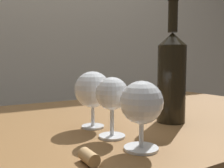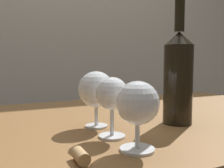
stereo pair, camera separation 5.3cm
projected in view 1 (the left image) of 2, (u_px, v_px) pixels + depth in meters
back_wall at (15, 5)px, 1.66m from camera, size 5.00×0.08×2.60m
dining_table at (91, 151)px, 0.71m from camera, size 1.55×0.76×0.75m
wine_glass_rose at (142, 104)px, 0.46m from camera, size 0.08×0.08×0.13m
wine_glass_chardonnay at (112, 95)px, 0.54m from camera, size 0.07×0.07×0.13m
wine_glass_amber at (93, 91)px, 0.62m from camera, size 0.09×0.09×0.14m
wine_bottle at (172, 75)px, 0.68m from camera, size 0.08×0.08×0.34m
cork at (89, 157)px, 0.40m from camera, size 0.02×0.04×0.02m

